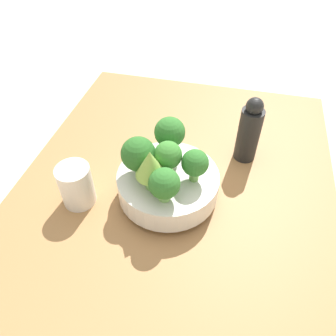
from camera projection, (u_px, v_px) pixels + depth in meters
ground_plane at (173, 202)px, 0.74m from camera, size 6.00×6.00×0.00m
table at (173, 197)px, 0.73m from camera, size 0.91×0.69×0.04m
bowl at (168, 184)px, 0.68m from camera, size 0.21×0.21×0.06m
broccoli_floret_right at (166, 184)px, 0.59m from camera, size 0.06×0.06×0.07m
broccoli_floret_front at (138, 154)px, 0.63m from camera, size 0.07×0.07×0.09m
broccoli_floret_back at (195, 164)px, 0.62m from camera, size 0.05×0.05×0.07m
broccoli_floret_center at (168, 156)px, 0.62m from camera, size 0.05×0.05×0.08m
romanesco_piece_near at (150, 165)px, 0.59m from camera, size 0.06×0.06×0.09m
broccoli_floret_left at (170, 133)px, 0.66m from camera, size 0.06×0.06×0.09m
cup at (76, 185)px, 0.66m from camera, size 0.07×0.07×0.09m
pepper_mill at (249, 131)px, 0.74m from camera, size 0.05×0.05×0.16m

